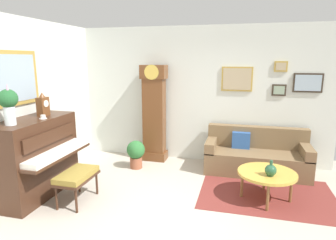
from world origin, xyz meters
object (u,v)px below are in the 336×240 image
at_px(piano, 36,157).
at_px(teacup, 43,117).
at_px(green_jug, 271,170).
at_px(grandfather_clock, 154,116).
at_px(couch, 256,156).
at_px(coffee_table, 267,174).
at_px(piano_bench, 77,177).
at_px(potted_plant, 136,152).
at_px(flower_vase, 8,103).
at_px(mantel_clock, 43,105).

height_order(piano, teacup, teacup).
distance_m(piano, green_jug, 3.61).
xyz_separation_m(grandfather_clock, couch, (2.10, -0.18, -0.65)).
height_order(grandfather_clock, coffee_table, grandfather_clock).
height_order(piano_bench, teacup, teacup).
bearing_deg(couch, piano, -151.33).
bearing_deg(coffee_table, couch, 95.50).
distance_m(piano_bench, coffee_table, 2.89).
bearing_deg(potted_plant, piano_bench, -103.41).
bearing_deg(potted_plant, flower_vase, -120.40).
bearing_deg(teacup, flower_vase, -107.28).
height_order(piano_bench, coffee_table, piano_bench).
bearing_deg(piano, flower_vase, -89.71).
bearing_deg(grandfather_clock, coffee_table, -31.09).
relative_size(piano, teacup, 12.41).
relative_size(green_jug, potted_plant, 0.43).
bearing_deg(grandfather_clock, piano, -122.86).
bearing_deg(coffee_table, piano, -168.58).
bearing_deg(couch, coffee_table, -84.50).
distance_m(piano, potted_plant, 1.86).
height_order(mantel_clock, potted_plant, mantel_clock).
relative_size(piano, coffee_table, 1.64).
distance_m(piano_bench, flower_vase, 1.42).
relative_size(grandfather_clock, teacup, 17.50).
bearing_deg(grandfather_clock, flower_vase, -118.02).
bearing_deg(flower_vase, mantel_clock, 89.96).
xyz_separation_m(piano_bench, coffee_table, (2.78, 0.79, 0.01)).
relative_size(grandfather_clock, mantel_clock, 5.34).
height_order(grandfather_clock, couch, grandfather_clock).
distance_m(mantel_clock, teacup, 0.30).
xyz_separation_m(piano_bench, flower_vase, (-0.75, -0.36, 1.15)).
relative_size(piano, green_jug, 6.00).
xyz_separation_m(coffee_table, teacup, (-3.38, -0.66, 0.84)).
bearing_deg(piano_bench, teacup, 168.31).
xyz_separation_m(piano_bench, teacup, (-0.60, 0.12, 0.86)).
relative_size(mantel_clock, flower_vase, 0.66).
distance_m(grandfather_clock, flower_vase, 2.87).
height_order(grandfather_clock, teacup, grandfather_clock).
distance_m(piano_bench, teacup, 1.05).
bearing_deg(mantel_clock, teacup, -55.09).
bearing_deg(green_jug, potted_plant, 160.12).
height_order(piano, mantel_clock, mantel_clock).
bearing_deg(teacup, coffee_table, 11.11).
height_order(grandfather_clock, flower_vase, grandfather_clock).
bearing_deg(green_jug, piano_bench, -167.03).
bearing_deg(teacup, grandfather_clock, 59.64).
xyz_separation_m(coffee_table, flower_vase, (-3.53, -1.15, 1.14)).
distance_m(mantel_clock, green_jug, 3.68).
xyz_separation_m(piano, teacup, (0.15, 0.05, 0.64)).
height_order(grandfather_clock, mantel_clock, grandfather_clock).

